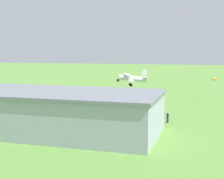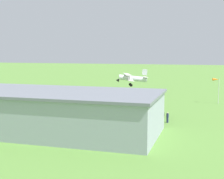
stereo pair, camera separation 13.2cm
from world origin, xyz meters
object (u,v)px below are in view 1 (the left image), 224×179
object	(u,v)px
car_silver	(6,106)
hangar	(46,111)
car_black	(158,113)
windsock	(216,81)
person_walking_on_apron	(155,108)
biplane	(132,78)
person_by_parked_cars	(168,117)

from	to	relation	value
car_silver	hangar	bearing A→B (deg)	139.38
car_black	windsock	xyz separation A→B (m)	(-9.90, -18.46, 4.01)
car_silver	person_walking_on_apron	size ratio (longest dim) A/B	2.83
biplane	person_by_parked_cars	distance (m)	22.85
biplane	person_walking_on_apron	size ratio (longest dim) A/B	4.40
hangar	car_silver	size ratio (longest dim) A/B	6.85
car_silver	person_by_parked_cars	world-z (taller)	person_by_parked_cars
car_black	person_walking_on_apron	distance (m)	4.22
person_by_parked_cars	hangar	bearing A→B (deg)	32.56
car_black	person_by_parked_cars	world-z (taller)	person_by_parked_cars
car_silver	person_by_parked_cars	distance (m)	31.21
biplane	person_by_parked_cars	bearing A→B (deg)	117.04
car_black	windsock	distance (m)	21.32
hangar	biplane	bearing A→B (deg)	-100.75
hangar	person_by_parked_cars	size ratio (longest dim) A/B	18.99
hangar	car_black	xyz separation A→B (m)	(-13.89, -13.81, -2.08)
car_black	windsock	bearing A→B (deg)	-118.20
car_silver	person_walking_on_apron	bearing A→B (deg)	-170.11
person_walking_on_apron	hangar	bearing A→B (deg)	54.44
hangar	car_silver	bearing A→B (deg)	-40.62
biplane	hangar	bearing A→B (deg)	79.25
biplane	windsock	size ratio (longest dim) A/B	1.34
biplane	car_silver	bearing A→B (deg)	39.38
hangar	person_walking_on_apron	bearing A→B (deg)	-125.56
car_silver	biplane	bearing A→B (deg)	-140.62
biplane	person_by_parked_cars	xyz separation A→B (m)	(-10.20, 19.98, -4.34)
biplane	car_silver	xyz separation A→B (m)	(20.88, 17.14, -4.34)
hangar	person_by_parked_cars	distance (m)	19.00
biplane	windsock	distance (m)	18.19
person_walking_on_apron	windsock	world-z (taller)	windsock
car_silver	person_walking_on_apron	world-z (taller)	person_walking_on_apron
biplane	car_silver	distance (m)	27.36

